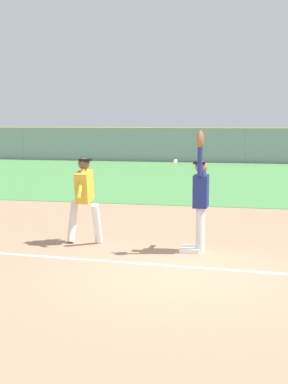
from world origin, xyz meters
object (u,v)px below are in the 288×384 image
(parked_car_black, at_px, (108,148))
(parked_car_white, at_px, (254,149))
(first_base, at_px, (191,249))
(fielder, at_px, (201,193))
(parked_car_tan, at_px, (176,148))
(runner, at_px, (84,194))
(baseball, at_px, (176,161))

(parked_car_black, height_order, parked_car_white, same)
(first_base, xyz_separation_m, parked_car_white, (0.47, 25.46, 0.63))
(fielder, height_order, parked_car_tan, fielder)
(runner, xyz_separation_m, parked_car_white, (2.65, 25.21, -0.32))
(parked_car_black, relative_size, parked_car_white, 0.98)
(fielder, bearing_deg, runner, -6.26)
(first_base, relative_size, fielder, 0.17)
(first_base, relative_size, parked_car_tan, 0.09)
(parked_car_tan, bearing_deg, fielder, -80.18)
(first_base, height_order, parked_car_tan, parked_car_tan)
(parked_car_black, height_order, parked_car_tan, same)
(fielder, xyz_separation_m, baseball, (-0.44, -0.23, 0.59))
(parked_car_white, bearing_deg, baseball, -97.94)
(first_base, bearing_deg, parked_car_white, 88.94)
(fielder, height_order, baseball, fielder)
(fielder, distance_m, parked_car_white, 25.46)
(first_base, height_order, runner, runner)
(baseball, bearing_deg, runner, 166.19)
(fielder, distance_m, parked_car_black, 27.34)
(first_base, distance_m, baseball, 1.71)
(parked_car_tan, bearing_deg, baseball, -81.21)
(fielder, xyz_separation_m, parked_car_black, (-9.31, 25.70, -0.45))
(fielder, bearing_deg, first_base, 2.08)
(runner, bearing_deg, parked_car_black, 104.80)
(parked_car_black, xyz_separation_m, parked_car_tan, (4.58, 0.17, 0.00))
(parked_car_black, xyz_separation_m, parked_car_white, (9.61, -0.25, 0.00))
(first_base, distance_m, parked_car_tan, 26.28)
(fielder, xyz_separation_m, parked_car_white, (0.30, 25.46, -0.45))
(runner, relative_size, parked_car_black, 0.38)
(parked_car_white, bearing_deg, parked_car_tan, 169.00)
(fielder, xyz_separation_m, parked_car_tan, (-4.73, 25.87, -0.45))
(parked_car_black, bearing_deg, baseball, -74.41)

